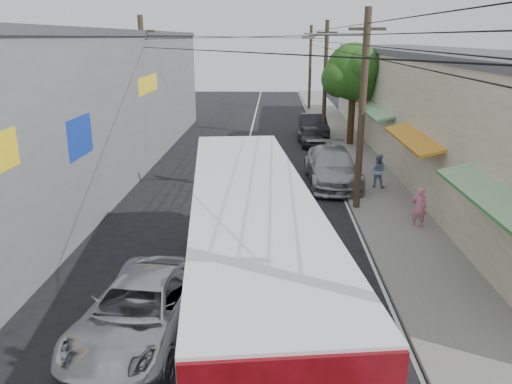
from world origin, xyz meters
TOP-DOWN VIEW (x-y plane):
  - sidewalk at (6.50, 20.00)m, footprint 3.00×80.00m
  - building_right at (10.99, 22.00)m, footprint 7.09×40.00m
  - building_left at (-8.50, 18.00)m, footprint 7.20×36.00m
  - utility_poles at (3.13, 20.33)m, footprint 11.80×45.28m
  - street_tree at (6.87, 26.02)m, footprint 4.40×4.00m
  - coach_bus at (1.19, 4.10)m, footprint 4.13×12.79m
  - jeepney at (-1.40, 3.49)m, footprint 2.95×5.42m
  - parked_suv at (4.60, 16.88)m, footprint 2.57×5.97m
  - parked_car_mid at (4.21, 26.00)m, footprint 1.76×3.83m
  - parked_car_far at (4.60, 28.98)m, footprint 1.96×4.94m
  - pedestrian_near at (7.15, 10.85)m, footprint 0.61×0.46m
  - pedestrian_far at (6.63, 15.95)m, footprint 0.95×0.86m

SIDE VIEW (x-z plane):
  - sidewalk at x=6.50m, z-range 0.00..0.12m
  - parked_car_mid at x=4.21m, z-range 0.00..1.27m
  - jeepney at x=-1.40m, z-range 0.00..1.44m
  - parked_car_far at x=4.60m, z-range 0.00..1.60m
  - parked_suv at x=4.60m, z-range 0.00..1.71m
  - pedestrian_near at x=7.15m, z-range 0.12..1.63m
  - pedestrian_far at x=6.63m, z-range 0.12..1.71m
  - coach_bus at x=1.19m, z-range 0.06..3.69m
  - building_right at x=10.99m, z-range 0.03..6.28m
  - building_left at x=-8.50m, z-range 0.03..7.28m
  - utility_poles at x=3.13m, z-range 0.13..8.13m
  - street_tree at x=6.87m, z-range 1.37..7.97m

